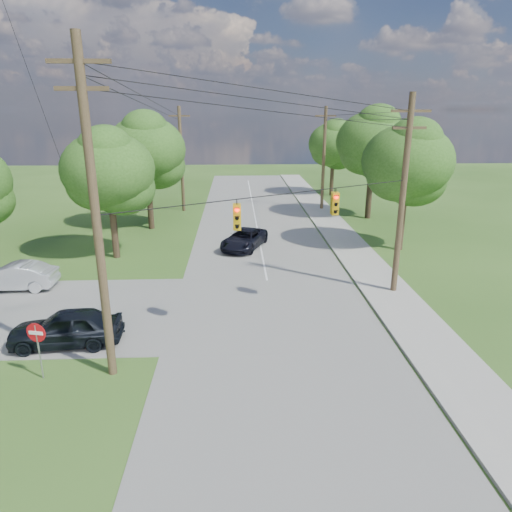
{
  "coord_description": "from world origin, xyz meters",
  "views": [
    {
      "loc": [
        0.22,
        -15.15,
        9.66
      ],
      "look_at": [
        1.12,
        5.0,
        3.17
      ],
      "focal_mm": 32.0,
      "sensor_mm": 36.0,
      "label": 1
    }
  ],
  "objects_px": {
    "car_cross_silver": "(14,276)",
    "pole_sw": "(96,215)",
    "car_main_north": "(244,239)",
    "do_not_enter_sign": "(37,338)",
    "pole_north_w": "(181,159)",
    "pole_north_e": "(324,158)",
    "car_cross_dark": "(66,328)",
    "pole_ne": "(403,194)"
  },
  "relations": [
    {
      "from": "pole_north_w",
      "to": "car_main_north",
      "type": "height_order",
      "value": "pole_north_w"
    },
    {
      "from": "pole_north_w",
      "to": "car_cross_dark",
      "type": "bearing_deg",
      "value": -94.34
    },
    {
      "from": "pole_sw",
      "to": "do_not_enter_sign",
      "type": "bearing_deg",
      "value": -174.8
    },
    {
      "from": "car_cross_silver",
      "to": "do_not_enter_sign",
      "type": "relative_size",
      "value": 1.99
    },
    {
      "from": "pole_sw",
      "to": "car_cross_dark",
      "type": "height_order",
      "value": "pole_sw"
    },
    {
      "from": "pole_sw",
      "to": "pole_north_e",
      "type": "distance_m",
      "value": 32.55
    },
    {
      "from": "car_cross_silver",
      "to": "pole_north_w",
      "type": "bearing_deg",
      "value": 160.13
    },
    {
      "from": "car_cross_dark",
      "to": "car_cross_silver",
      "type": "height_order",
      "value": "car_cross_dark"
    },
    {
      "from": "pole_sw",
      "to": "do_not_enter_sign",
      "type": "relative_size",
      "value": 5.27
    },
    {
      "from": "car_cross_dark",
      "to": "car_main_north",
      "type": "height_order",
      "value": "car_cross_dark"
    },
    {
      "from": "pole_north_e",
      "to": "car_cross_dark",
      "type": "bearing_deg",
      "value": -120.33
    },
    {
      "from": "pole_north_e",
      "to": "pole_north_w",
      "type": "xyz_separation_m",
      "value": [
        -13.9,
        0.0,
        0.0
      ]
    },
    {
      "from": "pole_sw",
      "to": "pole_ne",
      "type": "distance_m",
      "value": 15.51
    },
    {
      "from": "car_cross_dark",
      "to": "do_not_enter_sign",
      "type": "relative_size",
      "value": 2.05
    },
    {
      "from": "car_cross_dark",
      "to": "car_main_north",
      "type": "distance_m",
      "value": 16.06
    },
    {
      "from": "pole_north_e",
      "to": "do_not_enter_sign",
      "type": "distance_m",
      "value": 34.05
    },
    {
      "from": "car_cross_dark",
      "to": "car_cross_silver",
      "type": "xyz_separation_m",
      "value": [
        -5.15,
        6.6,
        -0.05
      ]
    },
    {
      "from": "pole_north_w",
      "to": "car_main_north",
      "type": "distance_m",
      "value": 15.16
    },
    {
      "from": "car_cross_dark",
      "to": "car_cross_silver",
      "type": "distance_m",
      "value": 8.37
    },
    {
      "from": "car_cross_silver",
      "to": "pole_sw",
      "type": "bearing_deg",
      "value": 39.92
    },
    {
      "from": "car_main_north",
      "to": "do_not_enter_sign",
      "type": "xyz_separation_m",
      "value": [
        -7.93,
        -16.54,
        0.95
      ]
    },
    {
      "from": "pole_ne",
      "to": "car_main_north",
      "type": "height_order",
      "value": "pole_ne"
    },
    {
      "from": "pole_north_e",
      "to": "do_not_enter_sign",
      "type": "height_order",
      "value": "pole_north_e"
    },
    {
      "from": "pole_north_w",
      "to": "car_main_north",
      "type": "xyz_separation_m",
      "value": [
        5.79,
        -13.3,
        -4.42
      ]
    },
    {
      "from": "car_main_north",
      "to": "pole_north_e",
      "type": "bearing_deg",
      "value": 80.42
    },
    {
      "from": "car_cross_silver",
      "to": "pole_north_e",
      "type": "bearing_deg",
      "value": 133.79
    },
    {
      "from": "pole_north_w",
      "to": "do_not_enter_sign",
      "type": "xyz_separation_m",
      "value": [
        -2.14,
        -29.83,
        -3.46
      ]
    },
    {
      "from": "pole_ne",
      "to": "car_cross_silver",
      "type": "distance_m",
      "value": 21.67
    },
    {
      "from": "car_cross_silver",
      "to": "do_not_enter_sign",
      "type": "height_order",
      "value": "do_not_enter_sign"
    },
    {
      "from": "pole_ne",
      "to": "car_cross_silver",
      "type": "relative_size",
      "value": 2.31
    },
    {
      "from": "pole_sw",
      "to": "do_not_enter_sign",
      "type": "xyz_separation_m",
      "value": [
        -2.54,
        -0.23,
        -4.56
      ]
    },
    {
      "from": "car_cross_silver",
      "to": "do_not_enter_sign",
      "type": "distance_m",
      "value": 10.48
    },
    {
      "from": "pole_ne",
      "to": "pole_north_e",
      "type": "distance_m",
      "value": 22.0
    },
    {
      "from": "pole_north_e",
      "to": "car_cross_silver",
      "type": "xyz_separation_m",
      "value": [
        -21.12,
        -20.7,
        -4.35
      ]
    },
    {
      "from": "pole_north_w",
      "to": "do_not_enter_sign",
      "type": "relative_size",
      "value": 4.39
    },
    {
      "from": "pole_sw",
      "to": "do_not_enter_sign",
      "type": "distance_m",
      "value": 5.23
    },
    {
      "from": "pole_north_w",
      "to": "car_cross_silver",
      "type": "relative_size",
      "value": 2.2
    },
    {
      "from": "car_main_north",
      "to": "pole_north_w",
      "type": "bearing_deg",
      "value": 135.33
    },
    {
      "from": "car_main_north",
      "to": "do_not_enter_sign",
      "type": "relative_size",
      "value": 2.16
    },
    {
      "from": "pole_north_e",
      "to": "car_cross_silver",
      "type": "distance_m",
      "value": 29.89
    },
    {
      "from": "car_cross_dark",
      "to": "pole_north_w",
      "type": "bearing_deg",
      "value": 171.39
    },
    {
      "from": "pole_north_e",
      "to": "car_cross_dark",
      "type": "xyz_separation_m",
      "value": [
        -15.97,
        -27.3,
        -4.3
      ]
    }
  ]
}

